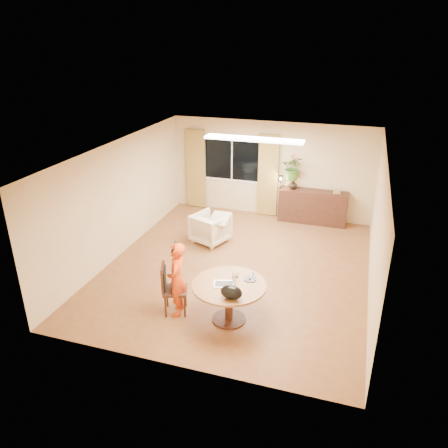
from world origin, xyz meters
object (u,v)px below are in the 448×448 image
Objects in this scene: dining_chair at (175,289)px; child at (177,279)px; dining_table at (229,292)px; armchair at (211,228)px; sideboard at (313,207)px.

child is (0.05, -0.01, 0.21)m from dining_chair.
dining_table is at bearing -16.59° from dining_chair.
armchair is (-0.41, 2.98, -0.34)m from child.
child is 0.78× the size of sideboard.
dining_chair is at bearing 118.37° from armchair.
armchair is at bearing 174.98° from child.
sideboard is at bearing -116.89° from armchair.
child is at bearing 119.24° from armchair.
dining_table is 0.96m from child.
dining_chair is (-1.00, -0.05, -0.10)m from dining_table.
sideboard is at bearing 80.31° from dining_table.
armchair is 0.44× the size of sideboard.
dining_table is 4.96m from sideboard.
dining_chair is 3.00m from armchair.
dining_chair is 0.69× the size of child.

